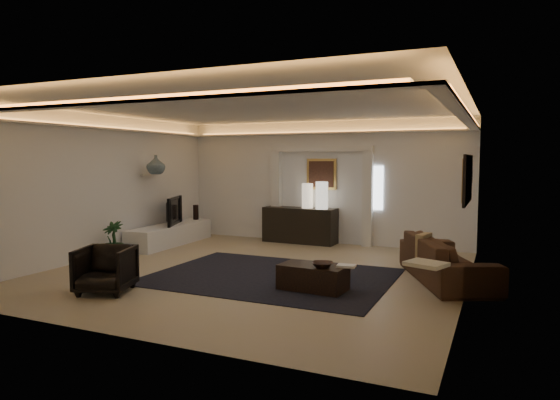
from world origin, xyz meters
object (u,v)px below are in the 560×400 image
at_px(console, 300,226).
at_px(sofa, 446,259).
at_px(armchair, 106,270).
at_px(coffee_table, 313,277).

height_order(console, sofa, console).
bearing_deg(armchair, sofa, 12.76).
xyz_separation_m(sofa, coffee_table, (-1.80, -1.46, -0.15)).
xyz_separation_m(coffee_table, armchair, (-2.80, -1.40, 0.15)).
bearing_deg(sofa, coffee_table, 105.14).
distance_m(sofa, coffee_table, 2.32).
bearing_deg(armchair, coffee_table, 7.43).
bearing_deg(coffee_table, sofa, 43.27).
xyz_separation_m(console, coffee_table, (1.82, -3.98, -0.20)).
height_order(console, armchair, console).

